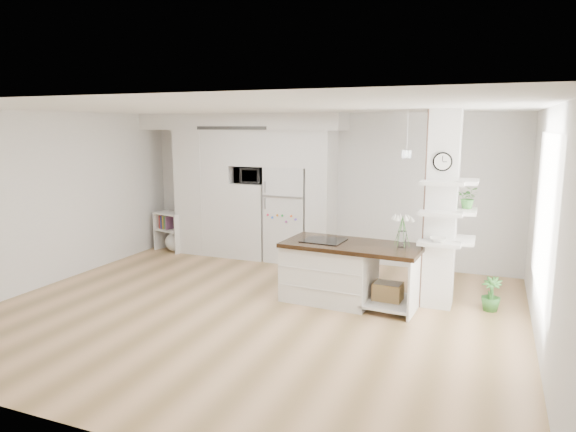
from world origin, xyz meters
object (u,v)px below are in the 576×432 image
object	(u,v)px
bookshelf	(173,234)
floor_plant_a	(432,283)
kitchen_island	(337,270)
refrigerator	(289,214)

from	to	relation	value
bookshelf	floor_plant_a	size ratio (longest dim) A/B	1.77
kitchen_island	floor_plant_a	xyz separation A→B (m)	(1.25, 0.65, -0.23)
kitchen_island	bookshelf	distance (m)	4.25
refrigerator	bookshelf	distance (m)	2.51
floor_plant_a	kitchen_island	bearing A→B (deg)	-152.46
kitchen_island	floor_plant_a	bearing A→B (deg)	31.29
refrigerator	bookshelf	world-z (taller)	refrigerator
kitchen_island	bookshelf	size ratio (longest dim) A/B	2.53
refrigerator	floor_plant_a	bearing A→B (deg)	-23.41
kitchen_island	bookshelf	xyz separation A→B (m)	(-3.92, 1.64, -0.12)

